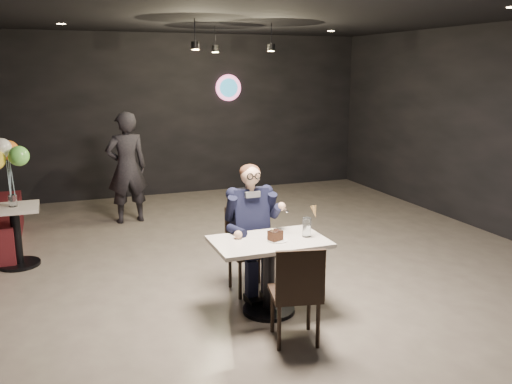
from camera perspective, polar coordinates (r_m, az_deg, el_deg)
name	(u,v)px	position (r m, az deg, el deg)	size (l,w,h in m)	color
floor	(280,270)	(6.60, 2.55, -8.17)	(9.00, 9.00, 0.00)	gray
wall_sign	(228,88)	(10.63, -2.93, 10.91)	(0.50, 0.06, 0.50)	pink
pendant_lights	(227,31)	(8.05, -3.07, 16.52)	(1.40, 1.20, 0.36)	black
main_table	(269,276)	(5.39, 1.36, -8.84)	(1.10, 0.70, 0.75)	silver
chair_far	(250,251)	(5.84, -0.66, -6.19)	(0.42, 0.46, 0.92)	black
chair_near	(295,292)	(4.84, 4.12, -10.41)	(0.42, 0.46, 0.92)	black
seated_man	(250,227)	(5.76, -0.66, -3.75)	(0.60, 0.80, 1.44)	black
dessert_plate	(278,240)	(5.23, 2.28, -5.09)	(0.20, 0.20, 0.01)	white
cake_slice	(275,236)	(5.21, 2.04, -4.62)	(0.12, 0.10, 0.09)	black
mint_leaf	(279,232)	(5.19, 2.41, -4.26)	(0.06, 0.04, 0.01)	green
sundae_glass	(307,227)	(5.35, 5.37, -3.72)	(0.09, 0.09, 0.19)	silver
wafer_cone	(315,212)	(5.36, 6.18, -2.08)	(0.06, 0.06, 0.12)	tan
side_table	(17,238)	(7.22, -23.88, -4.44)	(0.57, 0.57, 0.71)	silver
balloon_vase	(13,201)	(7.11, -24.22, -0.84)	(0.10, 0.10, 0.15)	silver
balloon_bunch	(9,165)	(7.02, -24.55, 2.60)	(0.43, 0.43, 0.71)	yellow
passerby	(127,168)	(8.62, -13.44, 2.50)	(0.63, 0.41, 1.73)	black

